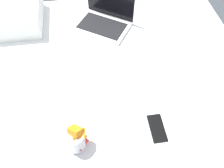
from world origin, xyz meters
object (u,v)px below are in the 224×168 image
snack_cup (76,139)px  cell_phone (157,128)px  pillow (0,16)px  laptop (105,19)px

snack_cup → cell_phone: (37.24, 2.40, -5.72)cm
snack_cup → pillow: snack_cup is taller
snack_cup → cell_phone: size_ratio=1.04×
laptop → pillow: laptop is taller
pillow → laptop: bearing=-7.8°
snack_cup → pillow: size_ratio=0.28×
laptop → cell_phone: (14.82, -77.40, -4.01)cm
laptop → snack_cup: 82.90cm
cell_phone → pillow: pillow is taller
laptop → pillow: size_ratio=0.77×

